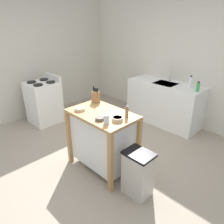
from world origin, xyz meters
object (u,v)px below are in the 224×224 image
(knife_block, at_px, (96,97))
(bottle_dish_soap, at_px, (198,87))
(stove, at_px, (44,102))
(drinking_cup, at_px, (106,119))
(trash_bin, at_px, (138,173))
(bowl_ceramic_wide, at_px, (80,109))
(bowl_stoneware_deep, at_px, (117,119))
(bottle_spray_cleaner, at_px, (190,82))
(bowl_ceramic_small, at_px, (100,119))
(kitchen_island, at_px, (102,138))
(sink_faucet, at_px, (170,77))
(pepper_grinder, at_px, (127,112))

(knife_block, xyz_separation_m, bottle_dish_soap, (0.84, 1.71, -0.03))
(bottle_dish_soap, distance_m, stove, 3.11)
(drinking_cup, xyz_separation_m, trash_bin, (0.44, 0.12, -0.65))
(bowl_ceramic_wide, bearing_deg, stove, 169.25)
(trash_bin, xyz_separation_m, stove, (-2.77, 0.23, 0.13))
(drinking_cup, xyz_separation_m, stove, (-2.33, 0.35, -0.52))
(bowl_stoneware_deep, bearing_deg, stove, 175.32)
(bowl_stoneware_deep, bearing_deg, drinking_cup, -105.56)
(knife_block, distance_m, bottle_spray_cleaner, 1.95)
(trash_bin, xyz_separation_m, bottle_spray_cleaner, (-0.46, 2.11, 0.67))
(bowl_ceramic_small, distance_m, bottle_dish_soap, 2.11)
(drinking_cup, bearing_deg, kitchen_island, 147.97)
(knife_block, bearing_deg, sink_faucet, 85.40)
(bowl_ceramic_small, bearing_deg, pepper_grinder, 57.43)
(bottle_dish_soap, bearing_deg, trash_bin, -82.87)
(bowl_stoneware_deep, distance_m, bowl_ceramic_small, 0.23)
(bowl_ceramic_small, bearing_deg, trash_bin, 11.13)
(bowl_stoneware_deep, height_order, trash_bin, bowl_stoneware_deep)
(knife_block, xyz_separation_m, sink_faucet, (0.15, 1.90, -0.01))
(knife_block, bearing_deg, pepper_grinder, -5.92)
(sink_faucet, distance_m, stove, 2.72)
(kitchen_island, relative_size, bowl_ceramic_small, 8.32)
(bottle_dish_soap, bearing_deg, knife_block, -116.26)
(kitchen_island, xyz_separation_m, bowl_stoneware_deep, (0.32, -0.02, 0.43))
(pepper_grinder, relative_size, bottle_spray_cleaner, 0.76)
(bowl_ceramic_small, relative_size, bottle_dish_soap, 0.62)
(bowl_stoneware_deep, xyz_separation_m, bottle_spray_cleaner, (-0.06, 2.07, 0.05))
(bowl_ceramic_wide, height_order, sink_faucet, sink_faucet)
(stove, bearing_deg, bottle_dish_soap, 34.61)
(kitchen_island, bearing_deg, bowl_ceramic_wide, -150.47)
(bowl_stoneware_deep, distance_m, trash_bin, 0.74)
(knife_block, xyz_separation_m, trash_bin, (1.09, -0.27, -0.68))
(bowl_ceramic_small, relative_size, trash_bin, 0.18)
(bowl_ceramic_small, height_order, stove, stove)
(kitchen_island, xyz_separation_m, bowl_ceramic_small, (0.15, -0.17, 0.42))
(bowl_ceramic_wide, relative_size, bowl_stoneware_deep, 1.06)
(pepper_grinder, bearing_deg, bottle_spray_cleaner, 92.46)
(bottle_dish_soap, height_order, stove, bottle_dish_soap)
(drinking_cup, height_order, sink_faucet, sink_faucet)
(bowl_stoneware_deep, xyz_separation_m, bowl_ceramic_small, (-0.18, -0.15, -0.01))
(bowl_stoneware_deep, bearing_deg, knife_block, 161.60)
(bottle_spray_cleaner, bearing_deg, knife_block, -108.72)
(bowl_stoneware_deep, height_order, bottle_spray_cleaner, bottle_spray_cleaner)
(bowl_ceramic_small, height_order, bottle_spray_cleaner, bottle_spray_cleaner)
(bowl_ceramic_wide, xyz_separation_m, pepper_grinder, (0.63, 0.30, 0.06))
(trash_bin, distance_m, bottle_spray_cleaner, 2.26)
(sink_faucet, bearing_deg, drinking_cup, -77.83)
(bowl_stoneware_deep, distance_m, pepper_grinder, 0.17)
(bowl_ceramic_small, relative_size, bottle_spray_cleaner, 0.51)
(trash_bin, bearing_deg, bowl_stoneware_deep, 174.75)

